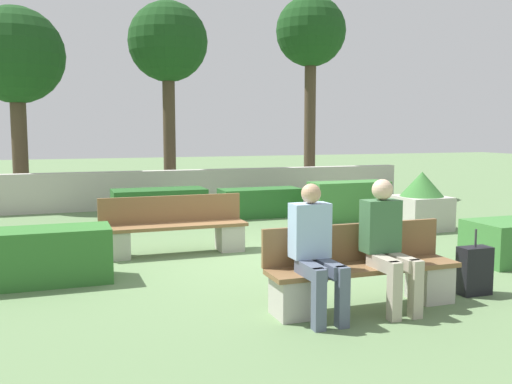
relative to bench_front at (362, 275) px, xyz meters
The scene contains 15 objects.
ground_plane 2.47m from the bench_front, 94.20° to the left, with size 60.00×60.00×0.00m, color #607F51.
perimeter_wall 8.25m from the bench_front, 91.25° to the left, with size 11.64×0.30×0.88m.
bench_front is the anchor object (origin of this frame).
bench_left_side 3.45m from the bench_front, 112.67° to the left, with size 2.15×0.48×0.84m.
person_seated_man 0.47m from the bench_front, 36.16° to the right, with size 0.38×0.63×1.33m.
person_seated_woman 0.73m from the bench_front, 166.66° to the right, with size 0.38×0.63×1.31m.
hedge_block_near_left 3.77m from the bench_front, 146.70° to the left, with size 1.61×0.67×0.66m.
hedge_block_near_right 6.24m from the bench_front, 79.90° to the left, with size 1.69×0.68×0.60m.
hedge_block_mid_left 5.74m from the bench_front, 62.64° to the left, with size 1.62×0.61×0.79m.
hedge_block_mid_right 6.41m from the bench_front, 98.97° to the left, with size 1.85×0.82×0.64m.
planter_corner_left 5.03m from the bench_front, 47.74° to the left, with size 0.87×0.87×1.07m.
suitcase 1.41m from the bench_front, ahead, with size 0.36×0.20×0.74m.
tree_leftmost 10.70m from the bench_front, 111.36° to the left, with size 2.24×2.24×4.67m.
tree_center_left 10.12m from the bench_front, 91.03° to the left, with size 2.00×2.00×5.03m.
tree_center_right 10.86m from the bench_front, 68.31° to the left, with size 1.90×1.90×5.44m.
Camera 1 is at (-2.78, -7.51, 1.83)m, focal length 40.00 mm.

